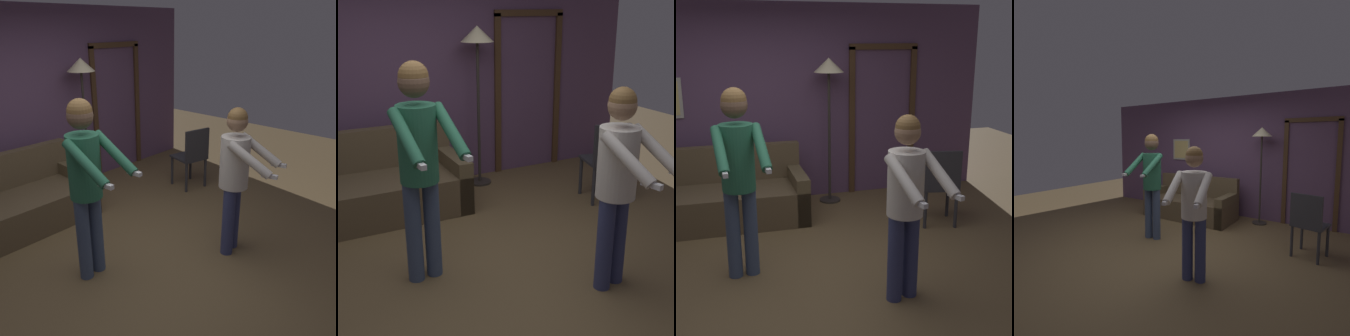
% 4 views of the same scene
% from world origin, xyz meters
% --- Properties ---
extents(ground_plane, '(12.00, 12.00, 0.00)m').
position_xyz_m(ground_plane, '(0.00, 0.00, 0.00)').
color(ground_plane, brown).
extents(back_wall_assembly, '(6.40, 0.10, 2.60)m').
position_xyz_m(back_wall_assembly, '(0.02, 2.28, 1.30)').
color(back_wall_assembly, '#5F4263').
rests_on(back_wall_assembly, ground_plane).
extents(couch, '(1.91, 0.86, 0.87)m').
position_xyz_m(couch, '(-0.47, 1.60, 0.28)').
color(couch, brown).
rests_on(couch, ground_plane).
extents(torchiere_lamp, '(0.39, 0.39, 1.91)m').
position_xyz_m(torchiere_lamp, '(0.92, 1.96, 1.64)').
color(torchiere_lamp, '#332D28').
rests_on(torchiere_lamp, ground_plane).
extents(person_standing_left, '(0.47, 0.69, 1.76)m').
position_xyz_m(person_standing_left, '(-0.37, 0.17, 1.07)').
color(person_standing_left, '#405173').
rests_on(person_standing_left, ground_plane).
extents(person_standing_right, '(0.52, 0.66, 1.59)m').
position_xyz_m(person_standing_right, '(0.91, -0.61, 0.95)').
color(person_standing_right, navy).
rests_on(person_standing_right, ground_plane).
extents(dining_chair_distant, '(0.50, 0.50, 0.93)m').
position_xyz_m(dining_chair_distant, '(1.95, 0.78, 0.53)').
color(dining_chair_distant, '#2D2D33').
rests_on(dining_chair_distant, ground_plane).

